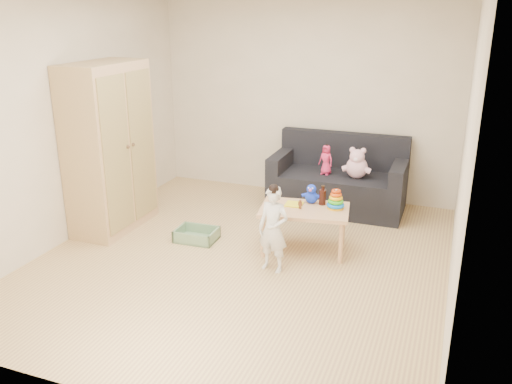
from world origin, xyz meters
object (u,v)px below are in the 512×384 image
at_px(play_table, 304,230).
at_px(toddler, 273,230).
at_px(wardrobe, 109,148).
at_px(sofa, 337,191).

distance_m(play_table, toddler, 0.58).
distance_m(wardrobe, play_table, 2.37).
bearing_deg(play_table, sofa, 88.05).
bearing_deg(toddler, play_table, 82.56).
xyz_separation_m(play_table, toddler, (-0.16, -0.53, 0.18)).
relative_size(wardrobe, toddler, 2.26).
bearing_deg(play_table, wardrobe, -176.57).
bearing_deg(wardrobe, toddler, -10.76).
bearing_deg(toddler, sofa, 92.94).
xyz_separation_m(sofa, toddler, (-0.20, -1.89, 0.19)).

